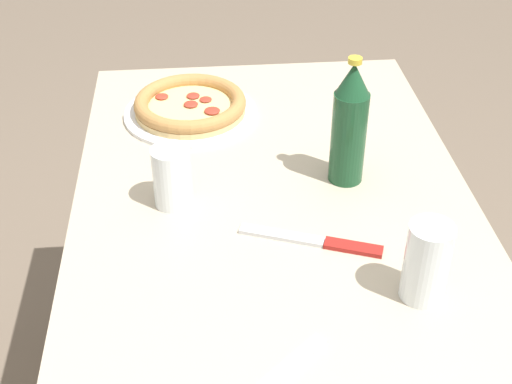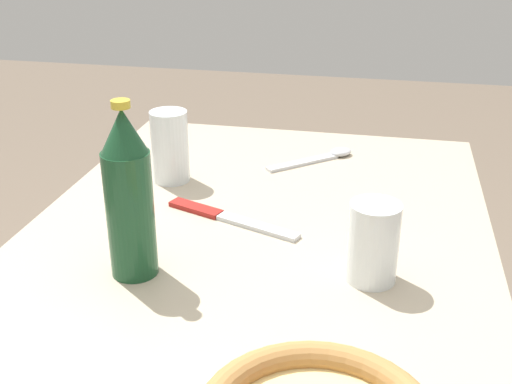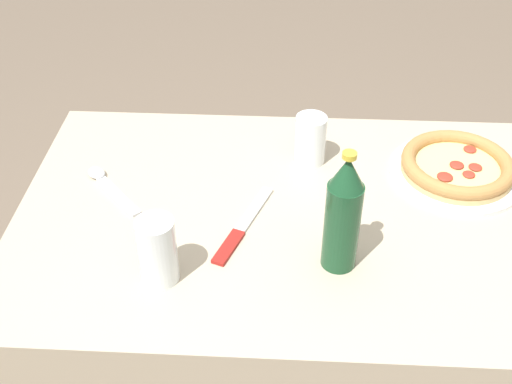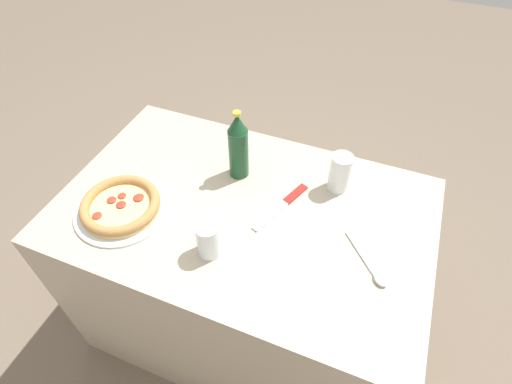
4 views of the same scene
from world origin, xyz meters
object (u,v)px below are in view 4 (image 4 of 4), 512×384
Objects in this scene: pizza_margherita at (121,206)px; spoon at (372,268)px; glass_orange_juice at (209,240)px; knife at (283,205)px; beer_bottle at (238,146)px; glass_mango_juice at (339,174)px.

pizza_margherita is 1.76× the size of spoon.
glass_orange_juice is 0.28m from knife.
beer_bottle reaches higher than glass_orange_juice.
beer_bottle reaches higher than glass_mango_juice.
knife is 0.32m from spoon.
pizza_margherita is 0.40m from beer_bottle.
spoon is (-0.43, -0.11, -0.05)m from glass_orange_juice.
glass_orange_juice is 0.46× the size of beer_bottle.
glass_orange_juice is 0.46m from glass_mango_juice.
spoon is at bearing 157.00° from knife.
beer_bottle is (0.05, -0.32, 0.06)m from glass_orange_juice.
knife is at bearing -155.78° from pizza_margherita.
beer_bottle is 1.05× the size of knife.
pizza_margherita is at bearing 24.22° from knife.
glass_orange_juice is at bearing 173.67° from pizza_margherita.
spoon is (-0.30, 0.13, 0.00)m from knife.
spoon is at bearing 156.59° from beer_bottle.
glass_mango_juice is (-0.27, -0.37, 0.01)m from glass_orange_juice.
pizza_margherita is at bearing 46.77° from beer_bottle.
glass_mango_juice is 0.53× the size of beer_bottle.
pizza_margherita reaches higher than spoon.
glass_orange_juice is at bearing 14.40° from spoon.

